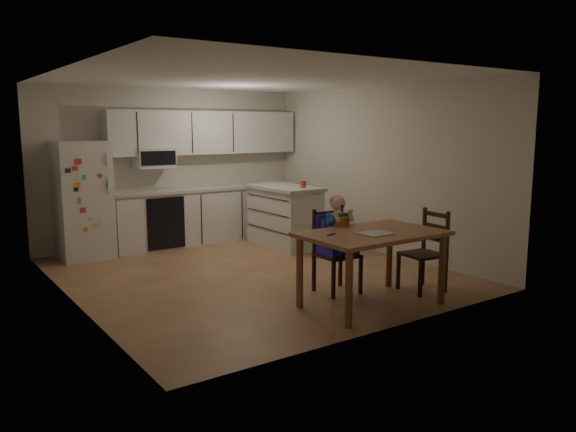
# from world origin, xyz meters

# --- Properties ---
(room) EXTENTS (4.52, 5.01, 2.51)m
(room) POSITION_xyz_m (0.00, 0.48, 1.25)
(room) COLOR brown
(room) RESTS_ON ground
(refrigerator) EXTENTS (0.72, 0.70, 1.70)m
(refrigerator) POSITION_xyz_m (-1.55, 2.15, 0.85)
(refrigerator) COLOR silver
(refrigerator) RESTS_ON ground
(kitchen_run) EXTENTS (3.37, 0.62, 2.15)m
(kitchen_run) POSITION_xyz_m (0.50, 2.24, 0.88)
(kitchen_run) COLOR silver
(kitchen_run) RESTS_ON ground
(kitchen_island) EXTENTS (0.69, 1.32, 0.98)m
(kitchen_island) POSITION_xyz_m (1.27, 1.11, 0.49)
(kitchen_island) COLOR silver
(kitchen_island) RESTS_ON ground
(red_cup) EXTENTS (0.08, 0.08, 0.11)m
(red_cup) POSITION_xyz_m (1.38, 0.74, 1.03)
(red_cup) COLOR #C03925
(red_cup) RESTS_ON kitchen_island
(dining_table) EXTENTS (1.50, 0.96, 0.80)m
(dining_table) POSITION_xyz_m (0.36, -1.87, 0.69)
(dining_table) COLOR brown
(dining_table) RESTS_ON ground
(napkin) EXTENTS (0.32, 0.27, 0.01)m
(napkin) POSITION_xyz_m (0.31, -1.98, 0.81)
(napkin) COLOR silver
(napkin) RESTS_ON dining_table
(toddler_spoon) EXTENTS (0.12, 0.06, 0.02)m
(toddler_spoon) POSITION_xyz_m (-0.12, -1.77, 0.81)
(toddler_spoon) COLOR #2621BA
(toddler_spoon) RESTS_ON dining_table
(chair_booster) EXTENTS (0.45, 0.45, 1.14)m
(chair_booster) POSITION_xyz_m (0.36, -1.26, 0.69)
(chair_booster) COLOR black
(chair_booster) RESTS_ON ground
(chair_side) EXTENTS (0.46, 0.46, 0.95)m
(chair_side) POSITION_xyz_m (1.30, -1.83, 0.54)
(chair_side) COLOR black
(chair_side) RESTS_ON ground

